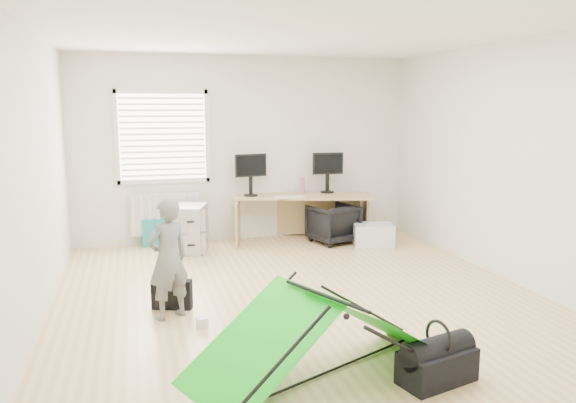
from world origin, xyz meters
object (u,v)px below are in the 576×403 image
object	(u,v)px
person	(168,259)
kite	(325,336)
filing_cabinet	(190,229)
office_chair	(333,224)
thermos	(302,185)
storage_crate	(373,235)
duffel_bag	(437,366)
monitor_right	(327,178)
desk	(303,218)
monitor_left	(251,181)
laptop_bag	(172,294)

from	to	relation	value
person	kite	distance (m)	1.83
filing_cabinet	office_chair	distance (m)	2.07
thermos	office_chair	world-z (taller)	thermos
storage_crate	duffel_bag	distance (m)	4.04
monitor_right	duffel_bag	bearing A→B (deg)	-96.13
desk	filing_cabinet	xyz separation A→B (m)	(-1.70, -0.23, -0.02)
monitor_left	monitor_right	bearing A→B (deg)	-9.12
office_chair	kite	xyz separation A→B (m)	(-1.46, -3.85, 0.03)
office_chair	laptop_bag	xyz separation A→B (m)	(-2.46, -2.13, -0.14)
filing_cabinet	monitor_left	xyz separation A→B (m)	(0.93, 0.36, 0.58)
filing_cabinet	duffel_bag	bearing A→B (deg)	-53.03
thermos	laptop_bag	xyz separation A→B (m)	(-2.13, -2.57, -0.66)
monitor_right	thermos	world-z (taller)	monitor_right
monitor_left	storage_crate	size ratio (longest dim) A/B	0.84
laptop_bag	duffel_bag	size ratio (longest dim) A/B	0.69
kite	duffel_bag	world-z (taller)	kite
desk	thermos	size ratio (longest dim) A/B	8.17
desk	monitor_right	size ratio (longest dim) A/B	4.29
desk	thermos	distance (m)	0.50
desk	monitor_right	xyz separation A→B (m)	(0.41, 0.12, 0.56)
storage_crate	filing_cabinet	bearing A→B (deg)	172.28
filing_cabinet	kite	world-z (taller)	filing_cabinet
monitor_left	duffel_bag	world-z (taller)	monitor_left
filing_cabinet	kite	distance (m)	3.93
monitor_right	storage_crate	bearing A→B (deg)	-53.34
duffel_bag	person	bearing A→B (deg)	119.96
desk	laptop_bag	xyz separation A→B (m)	(-2.09, -2.40, -0.19)
monitor_left	person	world-z (taller)	person
office_chair	monitor_left	bearing A→B (deg)	-35.63
office_chair	kite	distance (m)	4.12
person	laptop_bag	bearing A→B (deg)	-126.75
office_chair	laptop_bag	world-z (taller)	office_chair
thermos	person	distance (m)	3.56
thermos	person	world-z (taller)	person
filing_cabinet	person	world-z (taller)	person
kite	monitor_right	bearing A→B (deg)	46.20
filing_cabinet	kite	size ratio (longest dim) A/B	0.32
monitor_right	person	xyz separation A→B (m)	(-2.54, -2.75, -0.33)
thermos	person	bearing A→B (deg)	-127.65
office_chair	kite	world-z (taller)	kite
monitor_left	duffel_bag	size ratio (longest dim) A/B	0.83
person	laptop_bag	xyz separation A→B (m)	(0.04, 0.24, -0.43)
desk	thermos	xyz separation A→B (m)	(0.04, 0.17, 0.46)
storage_crate	person	bearing A→B (deg)	-145.61
desk	kite	bearing A→B (deg)	-90.06
thermos	filing_cabinet	bearing A→B (deg)	-166.88
desk	monitor_left	xyz separation A→B (m)	(-0.77, 0.12, 0.57)
thermos	duffel_bag	bearing A→B (deg)	-94.70
monitor_left	desk	bearing A→B (deg)	-17.86
kite	office_chair	bearing A→B (deg)	44.95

